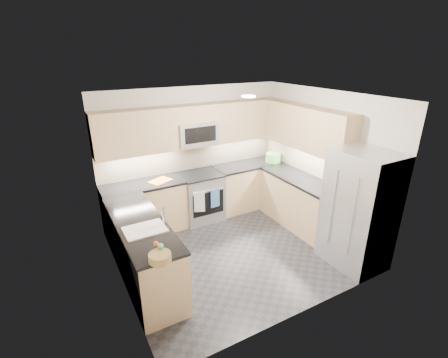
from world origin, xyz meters
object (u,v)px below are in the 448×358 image
Objects in this scene: gas_range at (201,197)px; cutting_board at (160,181)px; utensil_bowl at (273,158)px; refrigerator at (359,210)px; fruit_basket at (160,257)px; microwave at (196,132)px.

cutting_board is (-0.78, -0.01, 0.49)m from gas_range.
cutting_board is at bearing 177.47° from utensil_bowl.
gas_range is 0.92m from cutting_board.
refrigerator is 3.00m from fruit_basket.
microwave is (0.00, 0.12, 1.24)m from gas_range.
microwave is 3.05× the size of fruit_basket.
fruit_basket is at bearing -124.41° from gas_range.
gas_range is at bearing 120.88° from refrigerator.
gas_range is 2.78m from fruit_basket.
gas_range is 2.93× the size of utensil_bowl.
refrigerator is 3.29m from cutting_board.
utensil_bowl is 1.24× the size of fruit_basket.
refrigerator reaches higher than cutting_board.
refrigerator is at bearing -59.12° from gas_range.
microwave is at bearing 119.62° from refrigerator.
refrigerator is at bearing -60.38° from microwave.
refrigerator is at bearing -47.36° from cutting_board.
microwave reaches higher than utensil_bowl.
refrigerator is at bearing -3.39° from fruit_basket.
microwave is at bearing 171.67° from utensil_bowl.
utensil_bowl reaches higher than gas_range.
refrigerator reaches higher than fruit_basket.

